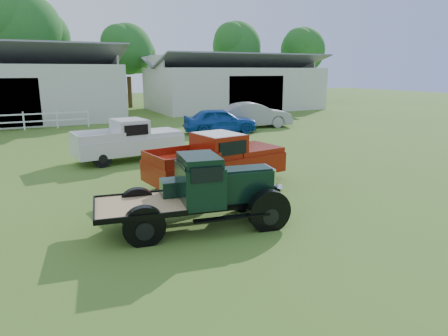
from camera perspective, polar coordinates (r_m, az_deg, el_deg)
name	(u,v)px	position (r m, az deg, el deg)	size (l,w,h in m)	color
ground	(237,216)	(10.75, 1.88, -6.94)	(120.00, 120.00, 0.00)	#4F6E25
shed_right	(234,82)	(40.48, 1.42, 12.12)	(16.80, 9.20, 5.20)	beige
tree_b	(28,49)	(42.91, -26.15, 15.07)	(6.90, 6.90, 11.50)	#1B5A18
tree_c	(128,63)	(42.98, -13.54, 14.39)	(5.40, 5.40, 9.00)	#1B5A18
tree_d	(237,59)	(48.53, 1.80, 15.23)	(6.00, 6.00, 10.00)	#1B5A18
tree_e	(302,62)	(51.14, 11.11, 14.64)	(5.70, 5.70, 9.50)	#1B5A18
vintage_flatbed	(196,192)	(9.82, -3.99, -3.39)	(4.59, 1.82, 1.82)	black
red_pickup	(216,159)	(13.40, -1.11, 1.26)	(4.89, 1.88, 1.78)	maroon
white_pickup	(128,140)	(17.72, -13.52, 3.89)	(4.71, 1.83, 1.73)	silver
misc_car_blue	(220,121)	(24.84, -0.57, 6.80)	(1.81, 4.51, 1.54)	#15479F
misc_car_grey	(254,115)	(27.52, 4.35, 7.57)	(1.75, 5.02, 1.65)	gray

